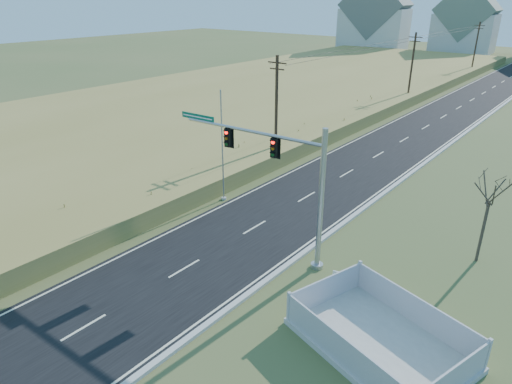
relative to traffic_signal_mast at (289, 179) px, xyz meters
The scene contains 14 objects.
ground 6.38m from the traffic_signal_mast, 144.29° to the right, with size 260.00×260.00×0.00m, color #45572A.
road 47.83m from the traffic_signal_mast, 94.24° to the left, with size 8.00×180.00×0.06m, color black.
curb 47.70m from the traffic_signal_mast, 89.24° to the left, with size 0.30×180.00×0.18m, color #B2AFA8.
reed_marsh 46.66m from the traffic_signal_mast, 126.29° to the left, with size 38.00×110.00×1.30m, color #9B8746.
utility_pole_near 16.00m from the traffic_signal_mast, 128.77° to the left, with size 1.80×0.26×9.00m.
utility_pole_mid 43.64m from the traffic_signal_mast, 103.27° to the left, with size 1.80×0.26×9.00m.
utility_pole_far 73.16m from the traffic_signal_mast, 97.87° to the left, with size 1.80×0.26×9.00m.
condo_nw 105.99m from the traffic_signal_mast, 113.07° to the left, with size 17.69×13.38×19.05m.
condo_nnw 107.67m from the traffic_signal_mast, 101.53° to the left, with size 14.93×11.17×17.03m.
traffic_signal_mast is the anchor object (origin of this frame).
fence_enclosure 9.04m from the traffic_signal_mast, 25.87° to the right, with size 7.94×6.46×1.58m.
open_sign 5.60m from the traffic_signal_mast, ahead, with size 0.55×0.16×0.68m.
flagpole 8.84m from the traffic_signal_mast, 156.38° to the left, with size 0.35×0.35×7.83m.
bare_tree 10.45m from the traffic_signal_mast, 36.21° to the left, with size 2.04×2.04×5.41m.
Camera 1 is at (15.93, -15.74, 13.56)m, focal length 32.00 mm.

